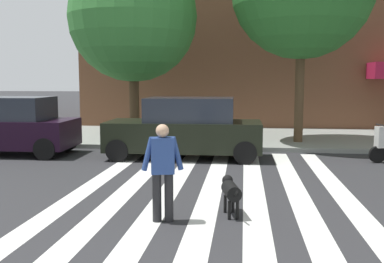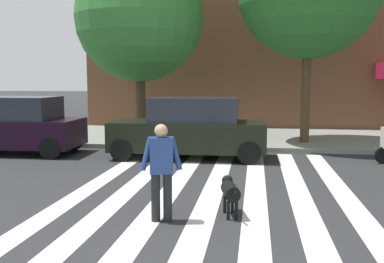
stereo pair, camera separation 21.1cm
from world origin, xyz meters
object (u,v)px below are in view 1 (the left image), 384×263
object	(u,v)px
pedestrian_dog_walker	(163,167)
dog_on_leash	(231,190)
parked_car_behind_first	(186,129)
street_tree_nearest	(133,17)

from	to	relation	value
pedestrian_dog_walker	dog_on_leash	world-z (taller)	pedestrian_dog_walker
parked_car_behind_first	pedestrian_dog_walker	xyz separation A→B (m)	(0.42, -6.01, 0.03)
pedestrian_dog_walker	parked_car_behind_first	bearing A→B (deg)	94.00
parked_car_behind_first	pedestrian_dog_walker	world-z (taller)	parked_car_behind_first
street_tree_nearest	pedestrian_dog_walker	size ratio (longest dim) A/B	4.23
parked_car_behind_first	dog_on_leash	size ratio (longest dim) A/B	4.83
street_tree_nearest	parked_car_behind_first	bearing A→B (deg)	-54.06
street_tree_nearest	dog_on_leash	size ratio (longest dim) A/B	7.20
street_tree_nearest	pedestrian_dog_walker	world-z (taller)	street_tree_nearest
pedestrian_dog_walker	dog_on_leash	distance (m)	1.30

